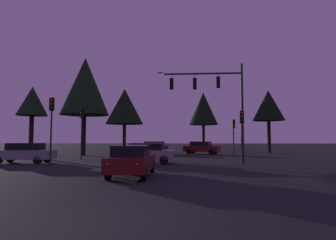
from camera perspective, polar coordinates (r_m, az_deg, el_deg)
The scene contains 16 objects.
ground_plane at distance 30.32m, azimuth -0.88°, elevation -7.34°, with size 168.00×168.00×0.00m, color black.
traffic_signal_mast_arm at distance 22.44m, azimuth 9.68°, elevation 5.27°, with size 6.83×0.50×7.76m.
traffic_light_corner_left at distance 20.35m, azimuth 14.84°, elevation -1.22°, with size 0.31×0.36×3.82m.
traffic_light_corner_right at distance 26.17m, azimuth -17.23°, elevation -0.60°, with size 0.34×0.37×4.60m.
traffic_light_median at distance 28.66m, azimuth 13.24°, elevation -2.04°, with size 0.37×0.39×3.78m.
traffic_light_far_side at distance 20.91m, azimuth -22.73°, elevation 0.47°, with size 0.33×0.37×4.69m.
car_nearside_lane at distance 13.89m, azimuth -7.33°, elevation -8.12°, with size 1.93×4.30×1.52m.
car_crossing_left at distance 23.80m, azimuth -27.32°, elevation -5.94°, with size 4.50×1.77×1.52m.
car_crossing_right at distance 20.95m, azimuth -4.77°, elevation -6.70°, with size 4.58×1.91×1.52m.
car_far_lane at distance 34.04m, azimuth -2.88°, elevation -5.62°, with size 3.33×4.58×1.52m.
car_parked_lot at distance 33.80m, azimuth 6.87°, elevation -5.60°, with size 4.55×3.29×1.52m.
tree_behind_sign at distance 32.63m, azimuth -16.60°, elevation 6.61°, with size 5.33×5.33×10.93m.
tree_left_far at distance 44.86m, azimuth 7.23°, elevation 2.31°, with size 4.58×4.58×9.28m.
tree_center_horizon at distance 28.28m, azimuth -8.86°, elevation 2.71°, with size 3.74×3.74×6.85m.
tree_right_cluster at distance 39.94m, azimuth 19.83°, elevation 2.76°, with size 4.20×4.20×8.40m.
tree_lot_edge at distance 31.74m, azimuth -25.99°, elevation 3.33°, with size 3.04×3.04×7.20m.
Camera 1 is at (1.69, -5.71, 1.83)m, focal length 29.83 mm.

